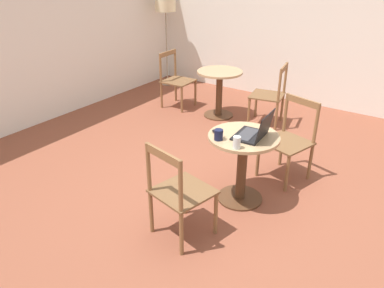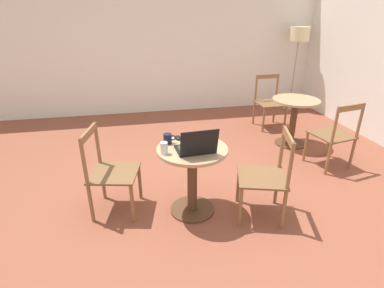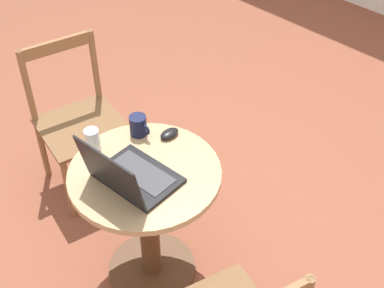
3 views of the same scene
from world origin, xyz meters
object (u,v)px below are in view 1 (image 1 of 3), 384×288
(laptop, at_px, (254,132))
(mug, at_px, (219,135))
(floor_lamp, at_px, (165,9))
(mouse, at_px, (217,131))
(cafe_table_mid, at_px, (219,85))
(chair_near_left, at_px, (179,192))
(chair_mid_front, at_px, (270,95))
(drinking_glass, at_px, (237,143))
(chair_mid_back, at_px, (176,80))
(chair_near_right, at_px, (289,140))
(cafe_table_near, at_px, (243,156))

(laptop, relative_size, mug, 3.03)
(floor_lamp, bearing_deg, mouse, -134.97)
(cafe_table_mid, xyz_separation_m, chair_near_left, (-2.60, -1.17, -0.05))
(floor_lamp, relative_size, mouse, 16.00)
(cafe_table_mid, relative_size, mug, 5.88)
(cafe_table_mid, distance_m, chair_mid_front, 0.78)
(laptop, height_order, mouse, laptop)
(cafe_table_mid, xyz_separation_m, drinking_glass, (-2.08, -1.41, 0.28))
(cafe_table_mid, xyz_separation_m, chair_mid_back, (-0.02, 0.80, -0.05))
(chair_mid_back, relative_size, floor_lamp, 0.55)
(chair_near_left, bearing_deg, drinking_glass, -25.05)
(chair_near_right, relative_size, chair_mid_front, 1.00)
(laptop, bearing_deg, mug, 133.03)
(chair_mid_front, relative_size, laptop, 2.42)
(mouse, distance_m, mug, 0.15)
(chair_near_left, xyz_separation_m, mouse, (0.70, 0.06, 0.28))
(cafe_table_mid, xyz_separation_m, mouse, (-1.91, -1.10, 0.24))
(chair_mid_back, distance_m, mouse, 2.69)
(chair_near_left, height_order, mouse, chair_near_left)
(chair_mid_back, height_order, mug, chair_mid_back)
(chair_mid_front, bearing_deg, drinking_glass, -163.79)
(floor_lamp, relative_size, drinking_glass, 14.36)
(chair_near_left, distance_m, chair_mid_back, 3.24)
(chair_mid_back, height_order, laptop, laptop)
(chair_mid_back, xyz_separation_m, drinking_glass, (-2.06, -2.21, 0.32))
(chair_mid_back, xyz_separation_m, mug, (-2.00, -1.99, 0.32))
(cafe_table_near, distance_m, chair_mid_front, 2.04)
(floor_lamp, distance_m, laptop, 4.16)
(cafe_table_mid, bearing_deg, mouse, -149.99)
(chair_near_right, height_order, laptop, laptop)
(chair_near_left, relative_size, mouse, 8.84)
(chair_near_left, xyz_separation_m, drinking_glass, (0.52, -0.24, 0.32))
(drinking_glass, bearing_deg, floor_lamp, 46.28)
(chair_mid_front, bearing_deg, cafe_table_near, -163.51)
(cafe_table_mid, distance_m, floor_lamp, 2.11)
(laptop, xyz_separation_m, mug, (-0.23, 0.24, -0.00))
(chair_near_left, height_order, mug, chair_near_left)
(chair_mid_front, distance_m, mouse, 2.10)
(cafe_table_mid, height_order, chair_mid_front, chair_mid_front)
(chair_near_right, relative_size, mouse, 8.84)
(cafe_table_near, relative_size, chair_near_left, 0.80)
(chair_mid_front, height_order, drinking_glass, chair_mid_front)
(cafe_table_near, xyz_separation_m, laptop, (0.02, -0.09, 0.27))
(cafe_table_mid, bearing_deg, drinking_glass, -145.91)
(chair_near_right, bearing_deg, laptop, 170.60)
(cafe_table_mid, height_order, mug, mug)
(cafe_table_near, bearing_deg, floor_lamp, 48.38)
(drinking_glass, bearing_deg, mouse, 60.36)
(cafe_table_near, distance_m, floor_lamp, 4.16)
(chair_mid_front, bearing_deg, cafe_table_mid, 100.82)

